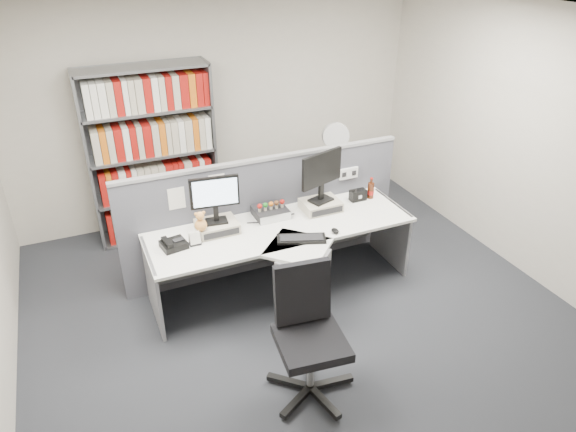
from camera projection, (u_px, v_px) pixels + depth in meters
name	position (u px, v px, depth m)	size (l,w,h in m)	color
ground	(316.00, 336.00, 4.81)	(5.50, 5.50, 0.00)	#2F3137
room_shell	(323.00, 153.00, 3.95)	(5.04, 5.54, 2.72)	beige
partition	(266.00, 213.00, 5.51)	(3.00, 0.08, 1.27)	#53545E
desk	(290.00, 261.00, 5.07)	(2.60, 1.20, 0.72)	white
monitor_riser_left	(217.00, 227.00, 5.02)	(0.38, 0.31, 0.10)	#BCB39C
monitor_riser_right	(321.00, 205.00, 5.40)	(0.38, 0.31, 0.10)	#BCB39C
monitor_left	(215.00, 196.00, 4.86)	(0.46, 0.17, 0.47)	black
monitor_right	(322.00, 173.00, 5.23)	(0.50, 0.23, 0.52)	black
desktop_pc	(271.00, 212.00, 5.28)	(0.32, 0.29, 0.09)	black
figurines	(271.00, 205.00, 5.22)	(0.29, 0.05, 0.09)	#BCB39C
keyboard	(301.00, 239.00, 4.89)	(0.48, 0.31, 0.03)	black
mouse	(335.00, 231.00, 5.01)	(0.06, 0.10, 0.04)	black
desk_phone	(173.00, 244.00, 4.77)	(0.25, 0.23, 0.09)	black
desk_calendar	(195.00, 239.00, 4.81)	(0.11, 0.08, 0.13)	black
plush_toy	(201.00, 223.00, 4.81)	(0.11, 0.11, 0.20)	#DC9649
speaker	(358.00, 195.00, 5.59)	(0.17, 0.10, 0.11)	black
cola_bottle	(371.00, 190.00, 5.62)	(0.07, 0.07, 0.23)	#3F190A
shelving_unit	(153.00, 157.00, 5.99)	(1.41, 0.40, 2.00)	slate
filing_cabinet	(333.00, 190.00, 6.66)	(0.45, 0.61, 0.70)	slate
desk_fan	(335.00, 139.00, 6.33)	(0.31, 0.19, 0.54)	white
office_chair	(308.00, 330.00, 4.03)	(0.69, 0.70, 1.06)	silver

